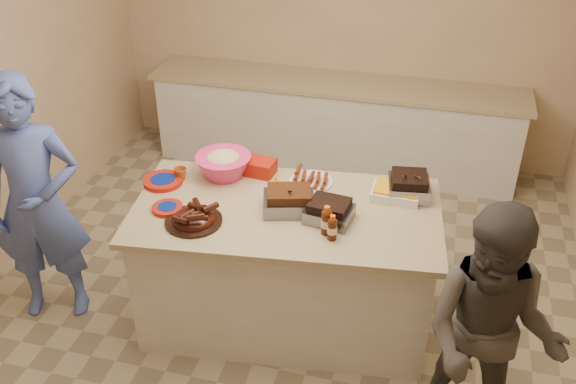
% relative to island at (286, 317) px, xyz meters
% --- Properties ---
extents(room, '(4.50, 5.00, 2.70)m').
position_rel_island_xyz_m(room, '(-0.10, 0.11, 0.00)').
color(room, '#D3B289').
rests_on(room, ground).
extents(back_counter, '(3.60, 0.64, 0.90)m').
position_rel_island_xyz_m(back_counter, '(-0.10, 2.31, 0.45)').
color(back_counter, silver).
rests_on(back_counter, ground).
extents(island, '(2.10, 1.27, 0.94)m').
position_rel_island_xyz_m(island, '(0.00, 0.00, 0.00)').
color(island, silver).
rests_on(island, ground).
extents(rib_platter, '(0.39, 0.39, 0.15)m').
position_rel_island_xyz_m(rib_platter, '(-0.52, -0.29, 0.94)').
color(rib_platter, '#391108').
rests_on(rib_platter, island).
extents(pulled_pork_tray, '(0.38, 0.32, 0.10)m').
position_rel_island_xyz_m(pulled_pork_tray, '(0.02, -0.01, 0.94)').
color(pulled_pork_tray, '#47230F').
rests_on(pulled_pork_tray, island).
extents(brisket_tray, '(0.31, 0.27, 0.08)m').
position_rel_island_xyz_m(brisket_tray, '(0.29, -0.05, 0.94)').
color(brisket_tray, black).
rests_on(brisket_tray, island).
extents(roasting_pan, '(0.31, 0.31, 0.11)m').
position_rel_island_xyz_m(roasting_pan, '(0.75, 0.36, 0.94)').
color(roasting_pan, gray).
rests_on(roasting_pan, island).
extents(coleslaw_bowl, '(0.43, 0.43, 0.27)m').
position_rel_island_xyz_m(coleslaw_bowl, '(-0.53, 0.30, 0.94)').
color(coleslaw_bowl, '#F03273').
rests_on(coleslaw_bowl, island).
extents(sausage_plate, '(0.31, 0.31, 0.05)m').
position_rel_island_xyz_m(sausage_plate, '(0.08, 0.36, 0.94)').
color(sausage_plate, silver).
rests_on(sausage_plate, island).
extents(mac_cheese_dish, '(0.32, 0.24, 0.08)m').
position_rel_island_xyz_m(mac_cheese_dish, '(0.67, 0.32, 0.94)').
color(mac_cheese_dish, yellow).
rests_on(mac_cheese_dish, island).
extents(bbq_bottle_a, '(0.07, 0.07, 0.20)m').
position_rel_island_xyz_m(bbq_bottle_a, '(0.30, -0.20, 0.94)').
color(bbq_bottle_a, '#3A1606').
rests_on(bbq_bottle_a, island).
extents(bbq_bottle_b, '(0.06, 0.06, 0.17)m').
position_rel_island_xyz_m(bbq_bottle_b, '(0.35, -0.25, 0.94)').
color(bbq_bottle_b, '#3A1606').
rests_on(bbq_bottle_b, island).
extents(mustard_bottle, '(0.05, 0.05, 0.13)m').
position_rel_island_xyz_m(mustard_bottle, '(-0.12, 0.18, 0.94)').
color(mustard_bottle, '#E29400').
rests_on(mustard_bottle, island).
extents(sauce_bowl, '(0.13, 0.05, 0.12)m').
position_rel_island_xyz_m(sauce_bowl, '(-0.14, 0.21, 0.94)').
color(sauce_bowl, silver).
rests_on(sauce_bowl, island).
extents(plate_stack_large, '(0.30, 0.30, 0.03)m').
position_rel_island_xyz_m(plate_stack_large, '(-0.90, 0.10, 0.94)').
color(plate_stack_large, '#A3190A').
rests_on(plate_stack_large, island).
extents(plate_stack_small, '(0.22, 0.22, 0.03)m').
position_rel_island_xyz_m(plate_stack_small, '(-0.74, -0.20, 0.94)').
color(plate_stack_small, '#A3190A').
rests_on(plate_stack_small, island).
extents(plastic_cup, '(0.10, 0.09, 0.09)m').
position_rel_island_xyz_m(plastic_cup, '(-0.81, 0.19, 0.94)').
color(plastic_cup, '#A24A17').
rests_on(plastic_cup, island).
extents(basket_stack, '(0.23, 0.18, 0.11)m').
position_rel_island_xyz_m(basket_stack, '(-0.30, 0.39, 0.94)').
color(basket_stack, '#A3190A').
rests_on(basket_stack, island).
extents(guest_blue, '(1.20, 1.92, 0.43)m').
position_rel_island_xyz_m(guest_blue, '(-1.65, -0.29, 0.00)').
color(guest_blue, '#4D64B9').
rests_on(guest_blue, ground).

